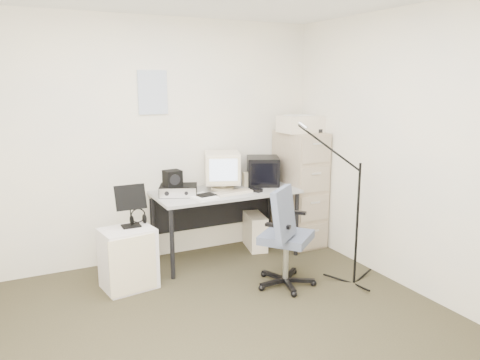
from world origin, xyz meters
name	(u,v)px	position (x,y,z in m)	size (l,w,h in m)	color
floor	(231,334)	(0.00, 0.00, -0.01)	(3.60, 3.60, 0.01)	#302D1C
wall_back	(156,141)	(0.00, 1.80, 1.25)	(3.60, 0.02, 2.50)	#FEF0C8
wall_front	(442,255)	(0.00, -1.80, 1.25)	(3.60, 0.02, 2.50)	#FEF0C8
wall_right	(418,153)	(1.80, 0.00, 1.25)	(0.02, 3.60, 2.50)	#FEF0C8
wall_calendar	(153,92)	(-0.02, 1.79, 1.75)	(0.30, 0.02, 0.44)	white
filing_cabinet	(300,189)	(1.58, 1.48, 0.65)	(0.40, 0.60, 1.30)	tan
printer	(301,124)	(1.58, 1.48, 1.39)	(0.47, 0.32, 0.18)	beige
desk	(226,224)	(0.63, 1.45, 0.36)	(1.50, 0.70, 0.73)	gray
crt_monitor	(222,171)	(0.63, 1.54, 0.93)	(0.36, 0.38, 0.40)	beige
crt_tv	(263,171)	(1.13, 1.55, 0.89)	(0.34, 0.36, 0.31)	black
desk_speaker	(247,179)	(0.93, 1.55, 0.81)	(0.08, 0.08, 0.15)	beige
keyboard	(233,193)	(0.65, 1.30, 0.74)	(0.41, 0.14, 0.02)	beige
mouse	(256,190)	(0.90, 1.28, 0.75)	(0.07, 0.12, 0.04)	black
radio_receiver	(178,190)	(0.12, 1.49, 0.78)	(0.37, 0.26, 0.11)	black
radio_speaker	(172,178)	(0.06, 1.47, 0.92)	(0.16, 0.15, 0.16)	black
papers	(202,197)	(0.30, 1.29, 0.74)	(0.22, 0.30, 0.02)	white
pc_tower	(255,231)	(1.04, 1.55, 0.19)	(0.18, 0.42, 0.39)	beige
office_chair	(286,235)	(0.82, 0.55, 0.48)	(0.56, 0.56, 0.97)	slate
side_cart	(128,258)	(-0.49, 1.15, 0.28)	(0.45, 0.36, 0.56)	silver
music_stand	(130,205)	(-0.44, 1.20, 0.76)	(0.27, 0.15, 0.40)	black
headphones	(138,219)	(-0.36, 1.26, 0.61)	(0.16, 0.16, 0.03)	black
mic_stand	(358,206)	(1.43, 0.30, 0.75)	(0.02, 0.02, 1.50)	black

